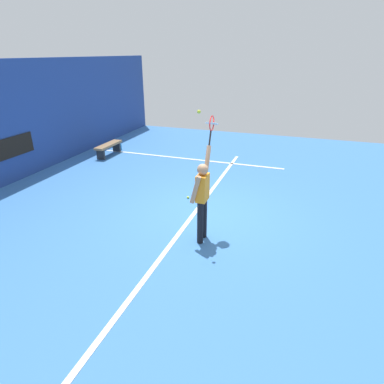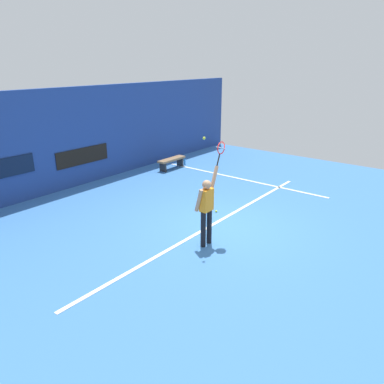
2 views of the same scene
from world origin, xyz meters
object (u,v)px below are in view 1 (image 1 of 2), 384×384
Objects in this scene: tennis_racket at (212,125)px; tennis_ball at (199,112)px; court_bench at (109,147)px; spare_ball at (188,197)px; water_bottle at (121,147)px; tennis_player at (202,196)px.

tennis_ball is at bearing 171.90° from tennis_racket.
spare_ball is at bearing -123.27° from court_bench.
tennis_ball is at bearing -137.11° from water_bottle.
tennis_player is 28.93× the size of spare_ball.
tennis_racket is 2.60× the size of water_bottle.
spare_ball is (-3.65, -4.24, -0.09)m from water_bottle.
tennis_racket is at bearing -133.55° from water_bottle.
tennis_racket is 0.45× the size of court_bench.
court_bench is at bearing 180.00° from water_bottle.
tennis_racket reaches higher than tennis_player.
court_bench is 20.59× the size of spare_ball.
tennis_racket is at bearing -8.10° from tennis_ball.
tennis_racket reaches higher than court_bench.
tennis_ball reaches higher than water_bottle.
court_bench is at bearing 56.73° from spare_ball.
tennis_ball is 7.35m from court_bench.
tennis_player is 1.67m from tennis_ball.
tennis_player reaches higher than court_bench.
tennis_ball is 8.00m from water_bottle.
tennis_ball is 0.28× the size of water_bottle.
water_bottle is (5.55, 5.16, -2.56)m from tennis_ball.
water_bottle is at bearing 42.89° from tennis_ball.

